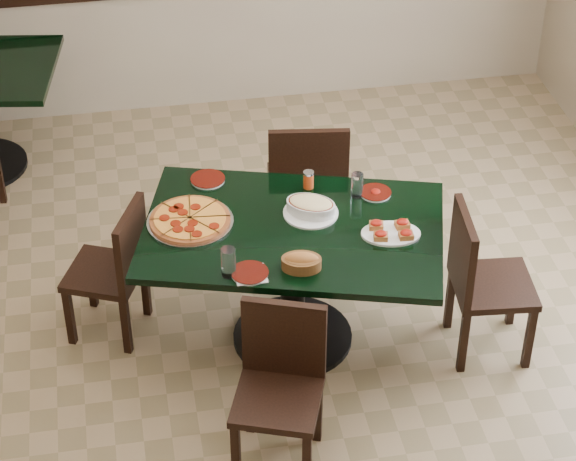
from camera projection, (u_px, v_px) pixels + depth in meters
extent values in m
plane|color=#8A7250|center=(268.00, 361.00, 5.97)|extent=(5.50, 5.50, 0.00)
cube|color=black|center=(293.00, 231.00, 5.68)|extent=(1.72, 1.35, 0.04)
cylinder|color=black|center=(293.00, 288.00, 5.90)|extent=(0.13, 0.13, 0.71)
cylinder|color=black|center=(293.00, 336.00, 6.11)|extent=(0.65, 0.65, 0.03)
cube|color=black|center=(306.00, 185.00, 6.49)|extent=(0.50, 0.50, 0.04)
cube|color=black|center=(309.00, 167.00, 6.18)|extent=(0.44, 0.10, 0.47)
cube|color=black|center=(336.00, 199.00, 6.79)|extent=(0.05, 0.05, 0.43)
cube|color=black|center=(341.00, 237.00, 6.49)|extent=(0.05, 0.05, 0.43)
cube|color=black|center=(273.00, 200.00, 6.78)|extent=(0.05, 0.05, 0.43)
cube|color=black|center=(275.00, 238.00, 6.47)|extent=(0.05, 0.05, 0.43)
cube|color=black|center=(278.00, 400.00, 5.18)|extent=(0.50, 0.50, 0.04)
cube|color=black|center=(284.00, 338.00, 5.18)|extent=(0.38, 0.17, 0.42)
cube|color=black|center=(236.00, 454.00, 5.20)|extent=(0.05, 0.05, 0.38)
cube|color=black|center=(250.00, 402.00, 5.46)|extent=(0.05, 0.05, 0.38)
cube|color=black|center=(318.00, 411.00, 5.42)|extent=(0.05, 0.05, 0.38)
cube|color=black|center=(493.00, 286.00, 5.82)|extent=(0.44, 0.44, 0.04)
cube|color=black|center=(463.00, 252.00, 5.66)|extent=(0.08, 0.41, 0.44)
cube|color=black|center=(529.00, 338.00, 5.82)|extent=(0.04, 0.04, 0.40)
cube|color=black|center=(463.00, 342.00, 5.80)|extent=(0.04, 0.04, 0.40)
cube|color=black|center=(513.00, 295.00, 6.10)|extent=(0.04, 0.04, 0.40)
cube|color=black|center=(450.00, 298.00, 6.08)|extent=(0.04, 0.04, 0.40)
cube|color=black|center=(105.00, 273.00, 5.95)|extent=(0.50, 0.50, 0.04)
cube|color=black|center=(131.00, 244.00, 5.79)|extent=(0.19, 0.36, 0.41)
cube|color=black|center=(91.00, 280.00, 6.23)|extent=(0.05, 0.05, 0.37)
cube|color=black|center=(146.00, 288.00, 6.17)|extent=(0.05, 0.05, 0.37)
cube|color=black|center=(70.00, 316.00, 5.98)|extent=(0.05, 0.05, 0.37)
cube|color=black|center=(126.00, 326.00, 5.92)|extent=(0.05, 0.05, 0.37)
cylinder|color=#BAB9C0|center=(190.00, 222.00, 5.70)|extent=(0.44, 0.44, 0.01)
cylinder|color=brown|center=(190.00, 220.00, 5.69)|extent=(0.41, 0.41, 0.02)
cylinder|color=orange|center=(190.00, 218.00, 5.68)|extent=(0.37, 0.37, 0.01)
cylinder|color=silver|center=(311.00, 213.00, 5.76)|extent=(0.28, 0.28, 0.01)
ellipsoid|color=beige|center=(311.00, 203.00, 5.72)|extent=(0.27, 0.24, 0.04)
ellipsoid|color=#946029|center=(301.00, 259.00, 5.37)|extent=(0.18, 0.11, 0.07)
cylinder|color=silver|center=(250.00, 273.00, 5.36)|extent=(0.18, 0.18, 0.01)
cylinder|color=#3B0904|center=(250.00, 272.00, 5.36)|extent=(0.18, 0.18, 0.00)
cylinder|color=silver|center=(375.00, 193.00, 5.90)|extent=(0.16, 0.16, 0.01)
cylinder|color=#3B0904|center=(376.00, 192.00, 5.90)|extent=(0.17, 0.17, 0.00)
ellipsoid|color=#9F0709|center=(376.00, 192.00, 5.89)|extent=(0.05, 0.05, 0.02)
cylinder|color=silver|center=(208.00, 180.00, 6.00)|extent=(0.18, 0.18, 0.01)
cylinder|color=#3B0904|center=(208.00, 179.00, 6.00)|extent=(0.19, 0.19, 0.00)
cube|color=white|center=(251.00, 274.00, 5.36)|extent=(0.15, 0.15, 0.00)
cube|color=#BAB9C0|center=(255.00, 273.00, 5.36)|extent=(0.02, 0.14, 0.00)
cylinder|color=white|center=(357.00, 185.00, 5.85)|extent=(0.06, 0.06, 0.13)
cylinder|color=white|center=(228.00, 262.00, 5.32)|extent=(0.07, 0.07, 0.15)
cylinder|color=#C33F14|center=(309.00, 180.00, 5.93)|extent=(0.06, 0.06, 0.09)
cylinder|color=#BAB9C0|center=(309.00, 173.00, 5.90)|extent=(0.06, 0.06, 0.01)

